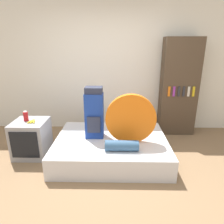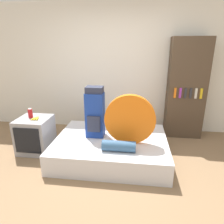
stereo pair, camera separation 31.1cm
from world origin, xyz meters
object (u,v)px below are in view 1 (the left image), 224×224
bookshelf (179,88)px  tent_bag (131,119)px  sleeping_roll (122,146)px  canister (26,116)px  television (32,138)px  backpack (94,113)px

bookshelf → tent_bag: bearing=-132.1°
sleeping_roll → canister: (-1.55, 0.46, 0.27)m
sleeping_roll → bookshelf: size_ratio=0.25×
sleeping_roll → television: television is taller
sleeping_roll → television: 1.55m
tent_bag → bookshelf: bookshelf is taller
backpack → bookshelf: 1.88m
tent_bag → sleeping_roll: tent_bag is taller
canister → bookshelf: 2.90m
sleeping_roll → canister: 1.64m
sleeping_roll → bookshelf: 1.92m
sleeping_roll → television: (-1.49, 0.42, -0.11)m
backpack → tent_bag: size_ratio=1.08×
canister → bookshelf: bearing=19.4°
television → canister: canister is taller
backpack → tent_bag: 0.60m
television → tent_bag: bearing=-5.2°
backpack → sleeping_roll: backpack is taller
tent_bag → sleeping_roll: 0.43m
tent_bag → television: bearing=174.8°
tent_bag → sleeping_roll: (-0.14, -0.28, -0.31)m
tent_bag → canister: size_ratio=4.71×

